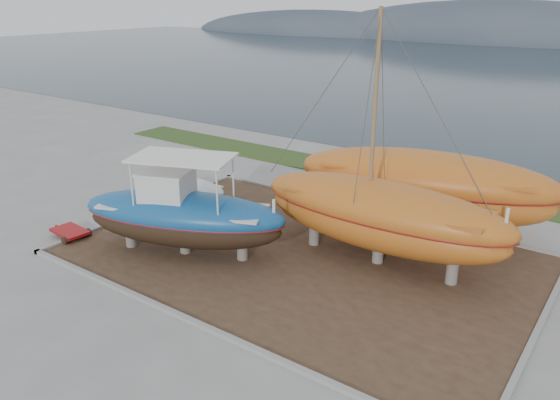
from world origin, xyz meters
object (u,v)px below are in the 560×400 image
Objects in this scene: orange_sailboat at (386,145)px; blue_caique at (183,206)px; white_dinghy at (190,192)px; orange_bare_hull at (423,194)px; red_trailer at (70,234)px.

blue_caique is at bearing -151.69° from orange_sailboat.
orange_sailboat is (10.65, -0.34, 4.17)m from white_dinghy.
red_trailer is (-12.46, -9.32, -1.72)m from orange_bare_hull.
white_dinghy is at bearing 177.41° from orange_sailboat.
blue_caique reaches higher than red_trailer.
blue_caique is 1.96× the size of white_dinghy.
orange_bare_hull is (7.16, 7.50, -0.23)m from blue_caique.
blue_caique is 0.83× the size of orange_sailboat.
orange_sailboat reaches higher than blue_caique.
white_dinghy is 6.20m from red_trailer.
orange_sailboat is at bearing -1.65° from white_dinghy.
blue_caique is at bearing -145.58° from orange_bare_hull.
blue_caique reaches higher than orange_bare_hull.
orange_bare_hull is at bearing 41.98° from red_trailer.
white_dinghy is at bearing 110.77° from blue_caique.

